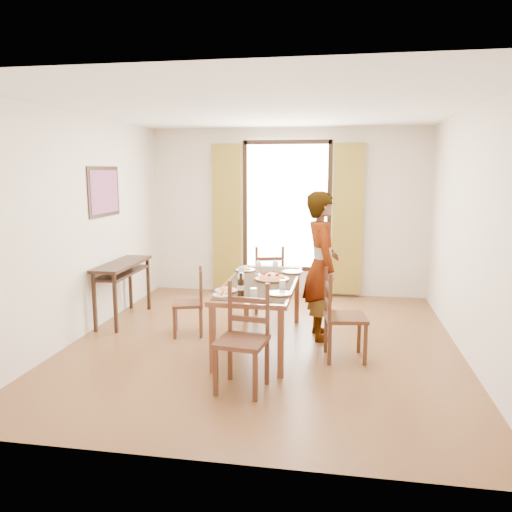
% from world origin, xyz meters
% --- Properties ---
extents(ground, '(5.00, 5.00, 0.00)m').
position_xyz_m(ground, '(0.00, 0.00, 0.00)').
color(ground, '#4A2617').
rests_on(ground, ground).
extents(room_shell, '(4.60, 5.10, 2.74)m').
position_xyz_m(room_shell, '(-0.00, 0.13, 1.54)').
color(room_shell, beige).
rests_on(room_shell, ground).
extents(console_table, '(0.38, 1.20, 0.80)m').
position_xyz_m(console_table, '(-2.03, 0.60, 0.68)').
color(console_table, black).
rests_on(console_table, ground).
extents(dining_table, '(0.81, 1.96, 0.76)m').
position_xyz_m(dining_table, '(-0.03, -0.04, 0.69)').
color(dining_table, brown).
rests_on(dining_table, ground).
extents(chair_west, '(0.46, 0.46, 0.84)m').
position_xyz_m(chair_west, '(-0.95, 0.16, 0.39)').
color(chair_west, '#50291A').
rests_on(chair_west, ground).
extents(chair_north, '(0.53, 0.53, 0.98)m').
position_xyz_m(chair_north, '(-0.14, 1.34, 0.46)').
color(chair_north, '#50291A').
rests_on(chair_north, ground).
extents(chair_south, '(0.49, 0.49, 0.99)m').
position_xyz_m(chair_south, '(0.00, -1.27, 0.46)').
color(chair_south, '#50291A').
rests_on(chair_south, ground).
extents(chair_east, '(0.49, 0.49, 0.98)m').
position_xyz_m(chair_east, '(0.91, -0.35, 0.46)').
color(chair_east, '#50291A').
rests_on(chair_east, ground).
extents(man, '(0.85, 0.72, 1.79)m').
position_xyz_m(man, '(0.66, 0.33, 0.89)').
color(man, '#919599').
rests_on(man, ground).
extents(plate_sw, '(0.27, 0.27, 0.05)m').
position_xyz_m(plate_sw, '(-0.32, -0.58, 0.78)').
color(plate_sw, silver).
rests_on(plate_sw, dining_table).
extents(plate_se, '(0.27, 0.27, 0.05)m').
position_xyz_m(plate_se, '(0.26, -0.62, 0.78)').
color(plate_se, silver).
rests_on(plate_se, dining_table).
extents(plate_nw, '(0.27, 0.27, 0.05)m').
position_xyz_m(plate_nw, '(-0.33, 0.54, 0.78)').
color(plate_nw, silver).
rests_on(plate_nw, dining_table).
extents(plate_ne, '(0.27, 0.27, 0.05)m').
position_xyz_m(plate_ne, '(0.28, 0.52, 0.78)').
color(plate_ne, silver).
rests_on(plate_ne, dining_table).
extents(pasta_platter, '(0.40, 0.40, 0.10)m').
position_xyz_m(pasta_platter, '(0.09, 0.05, 0.81)').
color(pasta_platter, red).
rests_on(pasta_platter, dining_table).
extents(caprese_plate, '(0.20, 0.20, 0.04)m').
position_xyz_m(caprese_plate, '(-0.32, -0.77, 0.78)').
color(caprese_plate, silver).
rests_on(caprese_plate, dining_table).
extents(wine_glass_a, '(0.08, 0.08, 0.18)m').
position_xyz_m(wine_glass_a, '(-0.19, -0.43, 0.85)').
color(wine_glass_a, white).
rests_on(wine_glass_a, dining_table).
extents(wine_glass_b, '(0.08, 0.08, 0.18)m').
position_xyz_m(wine_glass_b, '(0.09, 0.37, 0.85)').
color(wine_glass_b, white).
rests_on(wine_glass_b, dining_table).
extents(wine_glass_c, '(0.08, 0.08, 0.18)m').
position_xyz_m(wine_glass_c, '(-0.12, 0.31, 0.85)').
color(wine_glass_c, white).
rests_on(wine_glass_c, dining_table).
extents(tumbler_a, '(0.07, 0.07, 0.10)m').
position_xyz_m(tumbler_a, '(0.26, -0.37, 0.81)').
color(tumbler_a, silver).
rests_on(tumbler_a, dining_table).
extents(tumbler_b, '(0.07, 0.07, 0.10)m').
position_xyz_m(tumbler_b, '(-0.32, 0.28, 0.81)').
color(tumbler_b, silver).
rests_on(tumbler_b, dining_table).
extents(tumbler_c, '(0.07, 0.07, 0.10)m').
position_xyz_m(tumbler_c, '(0.02, -0.80, 0.81)').
color(tumbler_c, silver).
rests_on(tumbler_c, dining_table).
extents(wine_bottle, '(0.07, 0.07, 0.25)m').
position_xyz_m(wine_bottle, '(-0.12, -0.78, 0.88)').
color(wine_bottle, black).
rests_on(wine_bottle, dining_table).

